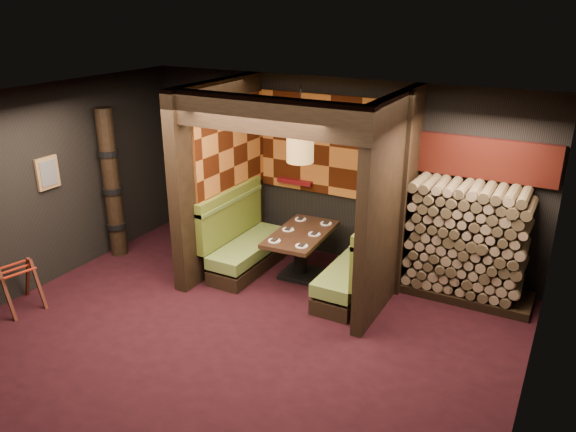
% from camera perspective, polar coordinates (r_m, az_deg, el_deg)
% --- Properties ---
extents(floor, '(6.50, 5.50, 0.02)m').
position_cam_1_polar(floor, '(7.18, -5.05, -12.00)').
color(floor, black).
rests_on(floor, ground).
extents(ceiling, '(6.50, 5.50, 0.02)m').
position_cam_1_polar(ceiling, '(6.12, -5.92, 11.19)').
color(ceiling, black).
rests_on(ceiling, ground).
extents(wall_back, '(6.50, 0.02, 2.85)m').
position_cam_1_polar(wall_back, '(8.80, 4.54, 4.67)').
color(wall_back, black).
rests_on(wall_back, ground).
extents(wall_front, '(6.50, 0.02, 2.85)m').
position_cam_1_polar(wall_front, '(4.75, -24.61, -12.44)').
color(wall_front, black).
rests_on(wall_front, ground).
extents(wall_left, '(0.02, 5.50, 2.85)m').
position_cam_1_polar(wall_left, '(8.67, -23.73, 2.66)').
color(wall_left, black).
rests_on(wall_left, ground).
extents(wall_right, '(0.02, 5.50, 2.85)m').
position_cam_1_polar(wall_right, '(5.56, 24.08, -7.32)').
color(wall_right, black).
rests_on(wall_right, ground).
extents(partition_left, '(0.20, 2.20, 2.85)m').
position_cam_1_polar(partition_left, '(8.52, -6.90, 4.02)').
color(partition_left, black).
rests_on(partition_left, floor).
extents(partition_right, '(0.15, 2.10, 2.85)m').
position_cam_1_polar(partition_right, '(7.42, 10.35, 1.24)').
color(partition_right, black).
rests_on(partition_right, floor).
extents(header_beam, '(2.85, 0.18, 0.44)m').
position_cam_1_polar(header_beam, '(6.75, -2.65, 10.21)').
color(header_beam, black).
rests_on(header_beam, partition_left).
extents(tapa_back_panel, '(2.40, 0.06, 1.55)m').
position_cam_1_polar(tapa_back_panel, '(8.67, 4.32, 7.12)').
color(tapa_back_panel, '#AD6025').
rests_on(tapa_back_panel, wall_back).
extents(tapa_side_panel, '(0.04, 1.85, 1.45)m').
position_cam_1_polar(tapa_side_panel, '(8.48, -5.68, 6.97)').
color(tapa_side_panel, '#AD6025').
rests_on(tapa_side_panel, partition_left).
extents(lacquer_shelf, '(0.60, 0.12, 0.07)m').
position_cam_1_polar(lacquer_shelf, '(9.03, 0.73, 3.53)').
color(lacquer_shelf, '#5C0B12').
rests_on(lacquer_shelf, wall_back).
extents(booth_bench_left, '(0.68, 1.60, 1.14)m').
position_cam_1_polar(booth_bench_left, '(8.67, -4.50, -2.82)').
color(booth_bench_left, black).
rests_on(booth_bench_left, floor).
extents(booth_bench_right, '(0.68, 1.60, 1.14)m').
position_cam_1_polar(booth_bench_right, '(7.89, 7.21, -5.45)').
color(booth_bench_right, black).
rests_on(booth_bench_right, floor).
extents(dining_table, '(0.81, 1.39, 0.71)m').
position_cam_1_polar(dining_table, '(8.35, 1.32, -3.14)').
color(dining_table, black).
rests_on(dining_table, floor).
extents(place_settings, '(0.66, 1.13, 0.03)m').
position_cam_1_polar(place_settings, '(8.25, 1.34, -1.59)').
color(place_settings, white).
rests_on(place_settings, dining_table).
extents(pendant_lamp, '(0.38, 0.38, 1.06)m').
position_cam_1_polar(pendant_lamp, '(7.80, 1.25, 7.11)').
color(pendant_lamp, '#9F743E').
rests_on(pendant_lamp, ceiling).
extents(framed_picture, '(0.05, 0.36, 0.46)m').
position_cam_1_polar(framed_picture, '(8.64, -23.23, 4.04)').
color(framed_picture, '#997144').
rests_on(framed_picture, wall_left).
extents(luggage_rack, '(0.73, 0.59, 0.70)m').
position_cam_1_polar(luggage_rack, '(8.38, -25.78, -6.25)').
color(luggage_rack, '#421910').
rests_on(luggage_rack, floor).
extents(totem_column, '(0.31, 0.31, 2.40)m').
position_cam_1_polar(totem_column, '(9.26, -17.47, 3.04)').
color(totem_column, black).
rests_on(totem_column, floor).
extents(firewood_stack, '(1.73, 0.70, 1.64)m').
position_cam_1_polar(firewood_stack, '(8.03, 18.24, -2.62)').
color(firewood_stack, black).
rests_on(firewood_stack, floor).
extents(mosaic_header, '(1.83, 0.10, 0.56)m').
position_cam_1_polar(mosaic_header, '(7.99, 19.59, 5.48)').
color(mosaic_header, maroon).
rests_on(mosaic_header, wall_back).
extents(bay_front_post, '(0.08, 0.08, 2.85)m').
position_cam_1_polar(bay_front_post, '(7.63, 11.62, 1.71)').
color(bay_front_post, black).
rests_on(bay_front_post, floor).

